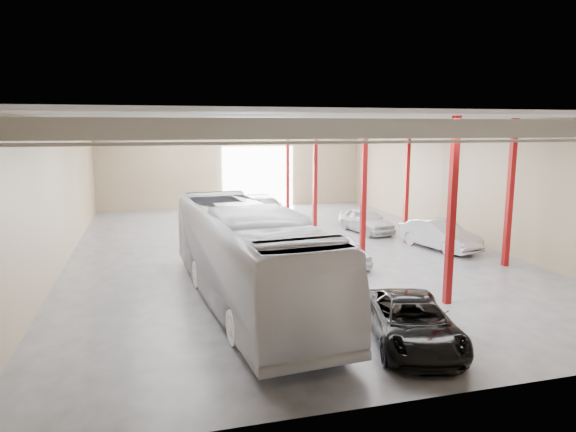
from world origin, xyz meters
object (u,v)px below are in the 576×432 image
car_row_a (338,248)px  car_row_c (267,207)px  car_row_b (257,223)px  car_right_far (366,220)px  black_sedan (412,322)px  coach_bus (247,255)px  car_right_near (440,235)px

car_row_a → car_row_c: (-0.33, 13.96, -0.04)m
car_row_b → car_right_far: (6.80, -1.36, 0.06)m
black_sedan → car_row_c: (0.85, 23.47, 0.00)m
car_row_b → car_row_c: 6.31m
car_right_far → car_row_c: bearing=113.4°
black_sedan → car_row_b: black_sedan is taller
coach_bus → car_right_near: bearing=21.7°
car_row_a → car_right_near: 6.60m
car_row_a → black_sedan: bearing=-103.4°
car_row_c → car_row_a: bearing=-93.8°
coach_bus → car_row_b: (2.98, 12.50, -1.15)m
car_row_a → car_row_c: 13.97m
coach_bus → black_sedan: (4.16, -5.00, -1.14)m
coach_bus → black_sedan: bearing=-55.1°
coach_bus → car_row_c: 19.17m
car_row_c → car_row_b: bearing=-114.0°
coach_bus → car_row_c: bearing=69.9°
car_row_a → car_right_far: (4.43, 6.63, 0.01)m
coach_bus → car_row_a: size_ratio=3.00×
car_row_a → car_row_b: (-2.37, 7.99, -0.05)m
car_right_far → car_right_near: bearing=-78.5°
car_row_b → car_row_c: (2.04, 5.97, 0.01)m
coach_bus → car_row_b: coach_bus is taller
coach_bus → car_right_near: 13.23m
car_right_near → black_sedan: bearing=-139.2°
black_sedan → car_row_a: size_ratio=1.16×
car_row_c → car_right_far: (4.76, -7.33, 0.04)m
car_row_a → coach_bus: bearing=-146.1°
coach_bus → black_sedan: size_ratio=2.57×
coach_bus → car_row_c: coach_bus is taller
car_row_b → coach_bus: bearing=-105.2°
car_row_b → car_right_near: 11.02m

